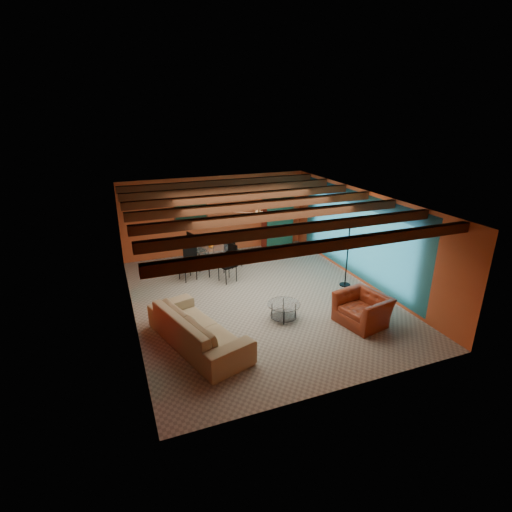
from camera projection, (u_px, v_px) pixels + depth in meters
name	position (u px, v px, depth m)	size (l,w,h in m)	color
room	(257.00, 213.00, 9.93)	(6.52, 8.01, 2.71)	gray
sofa	(198.00, 328.00, 8.44)	(2.76, 1.08, 0.80)	#978461
armchair	(363.00, 309.00, 9.30)	(1.13, 0.99, 0.74)	maroon
coffee_table	(284.00, 311.00, 9.55)	(0.81, 0.81, 0.41)	white
dining_table	(211.00, 255.00, 12.12)	(2.20, 2.20, 1.15)	white
armoire	(277.00, 223.00, 14.32)	(1.03, 0.51, 1.81)	maroon
floor_lamp	(348.00, 254.00, 11.09)	(0.39, 0.39, 1.94)	black
ceiling_fan	(259.00, 214.00, 9.83)	(1.50, 1.50, 0.44)	#472614
painting	(191.00, 209.00, 13.23)	(1.05, 0.03, 0.65)	black
potted_plant	(278.00, 192.00, 13.91)	(0.45, 0.39, 0.50)	#26661E
vase	(210.00, 235.00, 11.89)	(0.16, 0.16, 0.17)	orange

